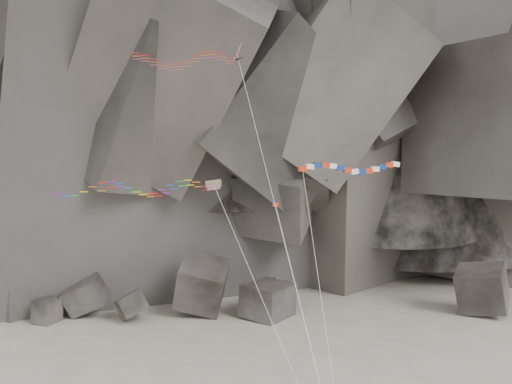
{
  "coord_description": "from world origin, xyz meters",
  "views": [
    {
      "loc": [
        -0.23,
        -44.74,
        23.57
      ],
      "look_at": [
        2.19,
        6.0,
        19.53
      ],
      "focal_mm": 40.0,
      "sensor_mm": 36.0,
      "label": 1
    }
  ],
  "objects_px": {
    "banner_kite": "(350,169)",
    "delta_kite": "(180,59)",
    "pennant_kite": "(291,267)",
    "parafoil_kite": "(130,188)"
  },
  "relations": [
    {
      "from": "banner_kite",
      "to": "delta_kite",
      "type": "bearing_deg",
      "value": 175.46
    },
    {
      "from": "delta_kite",
      "to": "banner_kite",
      "type": "bearing_deg",
      "value": 18.16
    },
    {
      "from": "pennant_kite",
      "to": "delta_kite",
      "type": "bearing_deg",
      "value": 144.27
    },
    {
      "from": "delta_kite",
      "to": "parafoil_kite",
      "type": "bearing_deg",
      "value": -174.46
    },
    {
      "from": "pennant_kite",
      "to": "parafoil_kite",
      "type": "bearing_deg",
      "value": 150.51
    },
    {
      "from": "delta_kite",
      "to": "pennant_kite",
      "type": "bearing_deg",
      "value": -14.72
    },
    {
      "from": "parafoil_kite",
      "to": "banner_kite",
      "type": "bearing_deg",
      "value": -12.91
    },
    {
      "from": "banner_kite",
      "to": "pennant_kite",
      "type": "xyz_separation_m",
      "value": [
        -5.9,
        -6.22,
        -7.36
      ]
    },
    {
      "from": "delta_kite",
      "to": "parafoil_kite",
      "type": "distance_m",
      "value": 11.38
    },
    {
      "from": "banner_kite",
      "to": "pennant_kite",
      "type": "height_order",
      "value": "banner_kite"
    }
  ]
}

